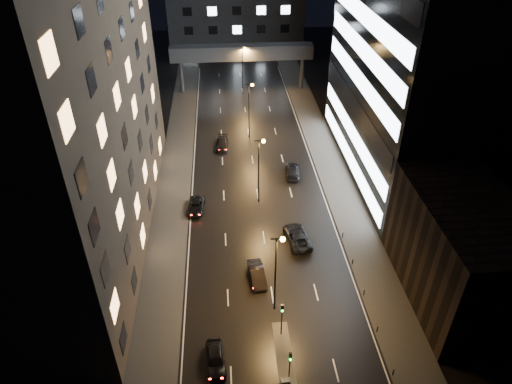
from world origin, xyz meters
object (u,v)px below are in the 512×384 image
(car_away_d, at_px, (222,144))
(car_away_b, at_px, (257,274))
(car_away_c, at_px, (196,206))
(car_toward_b, at_px, (292,171))
(utility_cabinet, at_px, (285,384))
(car_away_a, at_px, (216,359))
(car_toward_a, at_px, (297,237))

(car_away_d, bearing_deg, car_away_b, -79.55)
(car_away_c, relative_size, car_toward_b, 0.89)
(car_toward_b, distance_m, utility_cabinet, 36.79)
(car_away_a, xyz_separation_m, car_away_d, (1.49, 42.89, -0.04))
(car_toward_b, bearing_deg, car_away_c, 35.14)
(car_toward_b, height_order, utility_cabinet, car_toward_b)
(car_away_b, distance_m, car_toward_b, 23.40)
(car_away_d, relative_size, utility_cabinet, 3.87)
(utility_cabinet, bearing_deg, car_away_a, 150.87)
(car_away_c, bearing_deg, car_away_a, -78.13)
(car_away_c, distance_m, utility_cabinet, 29.61)
(car_away_b, relative_size, car_away_c, 0.98)
(car_away_a, bearing_deg, car_toward_a, 53.62)
(car_away_a, distance_m, car_away_d, 42.91)
(car_away_c, relative_size, car_away_d, 0.95)
(car_toward_b, xyz_separation_m, utility_cabinet, (-6.01, -36.30, 0.02))
(car_away_b, height_order, utility_cabinet, car_away_b)
(car_away_b, distance_m, car_away_d, 32.17)
(car_away_c, xyz_separation_m, utility_cabinet, (8.90, -28.24, 0.13))
(car_away_b, bearing_deg, car_toward_b, 65.32)
(car_away_b, relative_size, car_away_d, 0.94)
(car_away_c, height_order, car_toward_a, car_toward_a)
(car_away_a, height_order, car_away_c, car_away_a)
(car_away_a, distance_m, car_away_c, 25.17)
(car_away_b, xyz_separation_m, utility_cabinet, (1.40, -14.11, 0.02))
(car_toward_a, bearing_deg, car_away_d, -77.59)
(car_toward_b, bearing_deg, utility_cabinet, 87.35)
(utility_cabinet, bearing_deg, car_toward_a, 75.94)
(car_away_d, xyz_separation_m, utility_cabinet, (4.81, -46.09, 0.07))
(car_away_b, relative_size, car_toward_a, 0.79)
(car_away_b, relative_size, car_toward_b, 0.88)
(car_toward_a, bearing_deg, car_away_c, -37.88)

